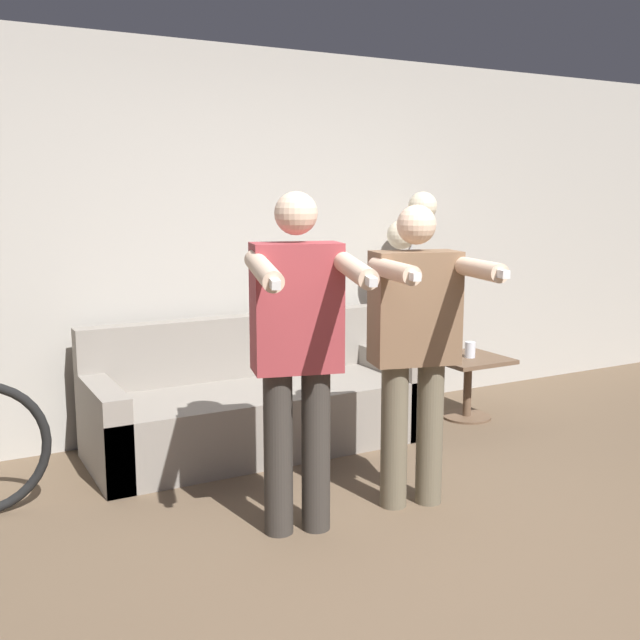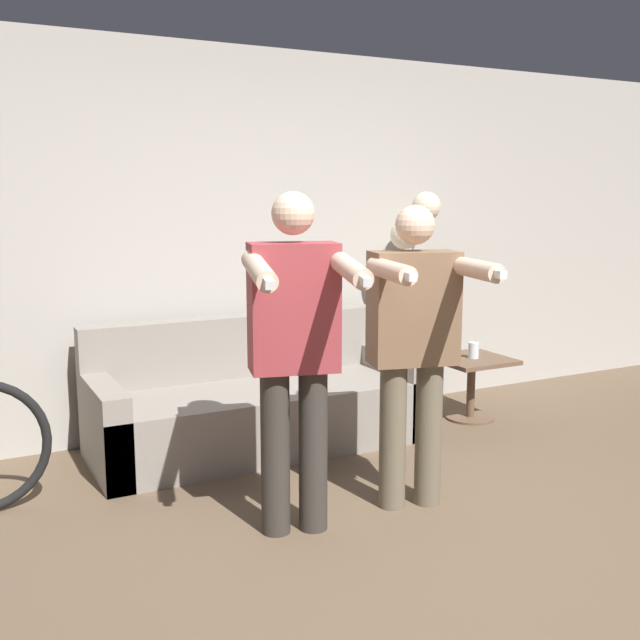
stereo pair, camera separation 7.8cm
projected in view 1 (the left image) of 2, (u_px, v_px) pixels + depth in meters
name	position (u px, v px, depth m)	size (l,w,h in m)	color
ground_plane	(467.00, 573.00, 3.25)	(16.00, 16.00, 0.00)	brown
wall_back	(243.00, 241.00, 5.17)	(10.00, 0.05, 2.60)	#B7B2A8
couch	(256.00, 406.00, 4.84)	(2.13, 0.81, 0.82)	gray
person_left	(298.00, 343.00, 3.48)	(0.59, 0.75, 1.64)	#38332D
person_right	(416.00, 337.00, 3.80)	(0.62, 0.76, 1.57)	#6B604C
cat	(297.00, 299.00, 5.19)	(0.52, 0.12, 0.19)	silver
floor_lamp	(411.00, 247.00, 5.40)	(0.39, 0.34, 1.64)	#B2B2B7
side_table	(468.00, 374.00, 5.45)	(0.51, 0.51, 0.46)	brown
cup	(470.00, 350.00, 5.40)	(0.08, 0.08, 0.11)	silver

